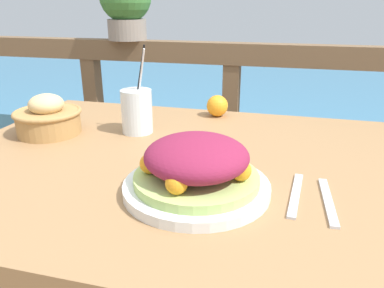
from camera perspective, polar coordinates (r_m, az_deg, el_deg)
name	(u,v)px	position (r m, az deg, el deg)	size (l,w,h in m)	color
patio_table	(177,196)	(0.94, -2.37, -7.96)	(1.12, 0.87, 0.78)	#997047
railing_fence	(231,109)	(1.70, 5.91, 5.27)	(2.80, 0.08, 0.96)	brown
sea_backdrop	(265,92)	(4.24, 11.10, 7.75)	(12.00, 4.00, 0.38)	teal
salad_plate	(196,169)	(0.72, 0.68, -3.87)	(0.29, 0.29, 0.11)	silver
drink_glass	(137,111)	(1.06, -8.40, 4.99)	(0.09, 0.09, 0.24)	silver
bread_basket	(48,118)	(1.12, -21.09, 3.77)	(0.18, 0.18, 0.11)	#AD7F47
potted_plant	(126,2)	(1.78, -10.08, 20.53)	(0.23, 0.23, 0.30)	gray
fork	(296,194)	(0.75, 15.50, -7.41)	(0.03, 0.18, 0.00)	silver
knife	(328,201)	(0.75, 20.02, -8.17)	(0.03, 0.18, 0.00)	silver
orange_near_basket	(217,106)	(1.22, 3.87, 5.83)	(0.07, 0.07, 0.07)	orange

